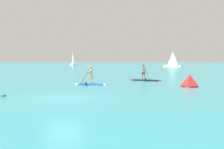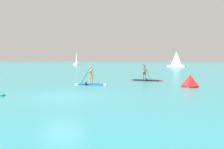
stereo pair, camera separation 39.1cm
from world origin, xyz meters
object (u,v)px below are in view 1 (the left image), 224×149
(paddleboarder_far_right, at_px, (145,78))
(sailboat_left_horizon, at_px, (73,63))
(paddleboarder_mid_center, at_px, (90,80))
(race_marker_buoy, at_px, (190,81))
(sailboat_right_horizon, at_px, (173,65))

(paddleboarder_far_right, bearing_deg, sailboat_left_horizon, 125.33)
(paddleboarder_mid_center, relative_size, paddleboarder_far_right, 0.86)
(paddleboarder_far_right, distance_m, sailboat_left_horizon, 64.31)
(race_marker_buoy, bearing_deg, sailboat_left_horizon, 114.94)
(paddleboarder_mid_center, xyz_separation_m, race_marker_buoy, (8.58, -0.25, 0.05))
(race_marker_buoy, distance_m, sailboat_left_horizon, 70.18)
(sailboat_right_horizon, bearing_deg, race_marker_buoy, 108.48)
(race_marker_buoy, relative_size, sailboat_right_horizon, 0.28)
(paddleboarder_far_right, relative_size, race_marker_buoy, 2.17)
(paddleboarder_mid_center, distance_m, sailboat_left_horizon, 66.78)
(sailboat_left_horizon, bearing_deg, race_marker_buoy, -8.61)
(paddleboarder_far_right, height_order, sailboat_right_horizon, sailboat_right_horizon)
(paddleboarder_far_right, bearing_deg, sailboat_right_horizon, 89.63)
(paddleboarder_mid_center, height_order, sailboat_right_horizon, sailboat_right_horizon)
(paddleboarder_mid_center, relative_size, sailboat_left_horizon, 0.45)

